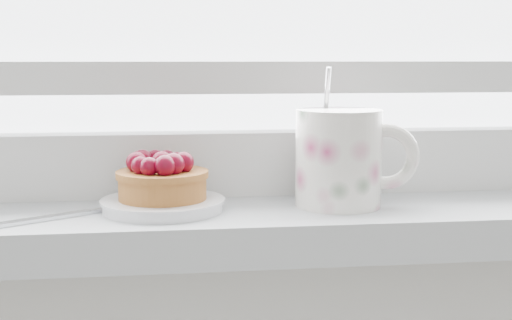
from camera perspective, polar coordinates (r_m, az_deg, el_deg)
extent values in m
cube|color=silver|center=(0.74, -3.70, -5.21)|extent=(1.60, 0.20, 0.04)
cube|color=silver|center=(0.80, -4.08, -0.22)|extent=(1.30, 0.05, 0.07)
cube|color=silver|center=(0.79, -4.15, 6.60)|extent=(1.30, 0.04, 0.04)
cylinder|color=white|center=(0.72, -7.46, -3.57)|extent=(0.12, 0.12, 0.01)
cylinder|color=brown|center=(0.72, -7.49, -1.99)|extent=(0.09, 0.09, 0.03)
cylinder|color=brown|center=(0.71, -7.51, -1.12)|extent=(0.09, 0.09, 0.01)
sphere|color=#450613|center=(0.71, -7.52, -0.15)|extent=(0.02, 0.02, 0.02)
sphere|color=#450613|center=(0.71, -5.81, -0.16)|extent=(0.02, 0.02, 0.02)
sphere|color=#450613|center=(0.73, -6.34, -0.04)|extent=(0.02, 0.02, 0.02)
sphere|color=#450613|center=(0.73, -7.15, 0.06)|extent=(0.02, 0.02, 0.02)
sphere|color=#450613|center=(0.73, -8.06, 0.05)|extent=(0.02, 0.02, 0.02)
sphere|color=#450613|center=(0.73, -9.09, 0.01)|extent=(0.02, 0.02, 0.02)
sphere|color=#450613|center=(0.71, -9.54, -0.19)|extent=(0.02, 0.02, 0.02)
sphere|color=#450613|center=(0.70, -9.23, -0.45)|extent=(0.02, 0.02, 0.02)
sphere|color=#450613|center=(0.69, -8.54, -0.54)|extent=(0.02, 0.02, 0.02)
sphere|color=#450613|center=(0.69, -7.31, -0.47)|extent=(0.02, 0.02, 0.02)
sphere|color=#450613|center=(0.69, -6.63, -0.34)|extent=(0.02, 0.02, 0.02)
sphere|color=#450613|center=(0.71, -5.82, -0.19)|extent=(0.02, 0.02, 0.02)
cylinder|color=white|center=(0.73, 6.61, 0.15)|extent=(0.10, 0.10, 0.10)
cylinder|color=black|center=(0.73, 6.67, 3.70)|extent=(0.08, 0.08, 0.01)
torus|color=white|center=(0.74, 10.36, 0.26)|extent=(0.07, 0.03, 0.07)
cylinder|color=silver|center=(0.75, 5.68, 5.10)|extent=(0.01, 0.02, 0.06)
cube|color=silver|center=(0.70, -17.40, -4.60)|extent=(0.10, 0.07, 0.00)
cube|color=silver|center=(0.72, -12.44, -3.93)|extent=(0.02, 0.02, 0.00)
cube|color=silver|center=(0.74, -10.65, -3.69)|extent=(0.04, 0.04, 0.00)
cube|color=silver|center=(0.74, -8.09, -3.51)|extent=(0.03, 0.02, 0.00)
cube|color=silver|center=(0.75, -8.37, -3.42)|extent=(0.03, 0.02, 0.00)
cube|color=silver|center=(0.76, -8.64, -3.34)|extent=(0.03, 0.02, 0.00)
cube|color=silver|center=(0.76, -8.91, -3.26)|extent=(0.03, 0.02, 0.00)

